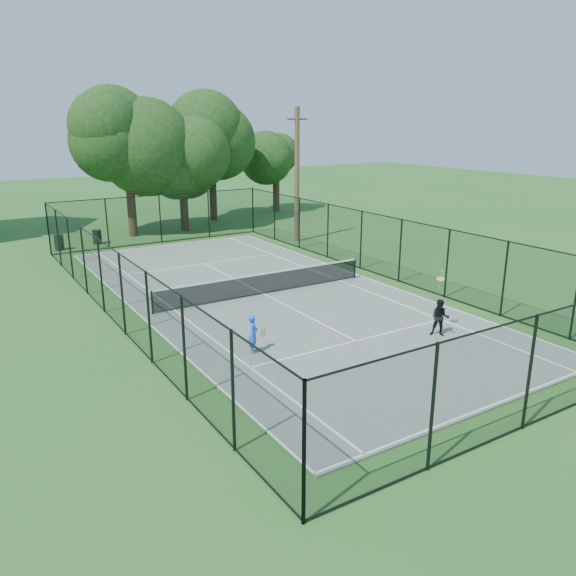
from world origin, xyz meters
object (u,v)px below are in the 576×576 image
tennis_net (264,283)px  trash_bin_left (59,242)px  player_blue (253,334)px  utility_pole (297,175)px  trash_bin_right (97,237)px  player_black (440,318)px

tennis_net → trash_bin_left: size_ratio=10.90×
trash_bin_left → player_blue: 19.75m
tennis_net → utility_pole: size_ratio=1.24×
trash_bin_left → trash_bin_right: size_ratio=1.05×
player_blue → player_black: player_black is taller
trash_bin_right → player_blue: player_blue is taller
utility_pole → tennis_net: bearing=-129.7°
player_blue → trash_bin_left: bearing=96.9°
tennis_net → trash_bin_left: (-5.82, 14.19, -0.11)m
trash_bin_left → player_black: size_ratio=0.41×
tennis_net → trash_bin_right: tennis_net is taller
tennis_net → player_blue: player_blue is taller
utility_pole → player_black: size_ratio=3.65×
utility_pole → player_blue: size_ratio=6.23×
utility_pole → player_black: (-4.65, -16.53, -3.40)m
trash_bin_left → trash_bin_right: (2.32, 0.57, -0.02)m
trash_bin_left → utility_pole: size_ratio=0.11×
tennis_net → utility_pole: utility_pole is taller
trash_bin_right → player_blue: bearing=-89.9°
tennis_net → trash_bin_left: tennis_net is taller
tennis_net → player_black: player_black is taller
tennis_net → trash_bin_left: bearing=112.3°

